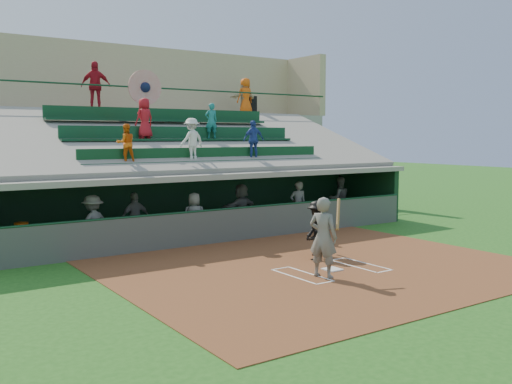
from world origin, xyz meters
TOP-DOWN VIEW (x-y plane):
  - ground at (0.00, 0.00)m, footprint 100.00×100.00m
  - dirt_slab at (0.00, 0.50)m, footprint 11.00×9.00m
  - home_plate at (0.00, 0.00)m, footprint 0.43×0.43m
  - batters_box_chalk at (0.00, 0.00)m, footprint 2.65×1.85m
  - dugout_floor at (0.00, 6.75)m, footprint 16.00×3.50m
  - concourse_slab at (0.00, 13.50)m, footprint 20.00×3.00m
  - grandstand at (-0.01, 10.51)m, footprint 20.40×10.40m
  - batter_at_plate at (-0.70, -0.44)m, footprint 1.00×0.87m
  - catcher at (0.45, 1.25)m, footprint 0.71×0.65m
  - home_umpire at (0.90, 1.68)m, footprint 1.19×0.94m
  - dugout_bench at (-0.08, 8.11)m, footprint 14.71×5.70m
  - white_table at (-6.37, 6.17)m, footprint 0.85×0.73m
  - water_cooler at (-6.41, 6.13)m, footprint 0.39×0.39m
  - dugout_player_a at (-4.46, 5.72)m, footprint 1.27×0.99m
  - dugout_player_b at (-2.87, 6.31)m, footprint 1.00×0.44m
  - dugout_player_c at (-1.10, 5.58)m, footprint 0.92×0.75m
  - dugout_player_d at (1.22, 6.29)m, footprint 1.71×0.93m
  - dugout_player_e at (3.51, 5.86)m, footprint 0.74×0.59m
  - dugout_player_f at (6.11, 6.39)m, footprint 1.06×0.95m
  - trash_bin at (6.36, 13.34)m, footprint 0.63×0.63m
  - concourse_staff_a at (-1.97, 12.46)m, footprint 1.28×0.92m
  - concourse_staff_b at (5.79, 12.98)m, footprint 0.90×0.60m
  - concourse_staff_c at (5.75, 13.03)m, footprint 1.47×0.50m

SIDE VIEW (x-z plane):
  - ground at x=0.00m, z-range 0.00..0.00m
  - dirt_slab at x=0.00m, z-range 0.00..0.02m
  - dugout_floor at x=0.00m, z-range 0.00..0.04m
  - batters_box_chalk at x=0.00m, z-range 0.02..0.03m
  - home_plate at x=0.00m, z-range 0.02..0.05m
  - dugout_bench at x=-0.08m, z-range 0.04..0.50m
  - white_table at x=-6.37m, z-range 0.04..0.67m
  - catcher at x=0.45m, z-range 0.02..1.20m
  - home_umpire at x=0.90m, z-range 0.02..1.64m
  - dugout_player_c at x=-1.10m, z-range 0.04..1.67m
  - water_cooler at x=-6.41m, z-range 0.67..1.06m
  - dugout_player_b at x=-2.87m, z-range 0.04..1.72m
  - dugout_player_a at x=-4.46m, z-range 0.04..1.77m
  - dugout_player_d at x=1.22m, z-range 0.04..1.80m
  - dugout_player_e at x=3.51m, z-range 0.04..1.82m
  - dugout_player_f at x=6.11m, z-range 0.04..1.84m
  - batter_at_plate at x=-0.70m, z-range 0.02..2.04m
  - grandstand at x=-0.01m, z-range -1.64..6.16m
  - concourse_slab at x=0.00m, z-range 0.00..4.60m
  - trash_bin at x=6.36m, z-range 4.60..5.55m
  - concourse_staff_c at x=5.75m, z-range 4.60..6.17m
  - concourse_staff_b at x=5.79m, z-range 4.60..6.41m
  - concourse_staff_a at x=-1.97m, z-range 4.60..6.61m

